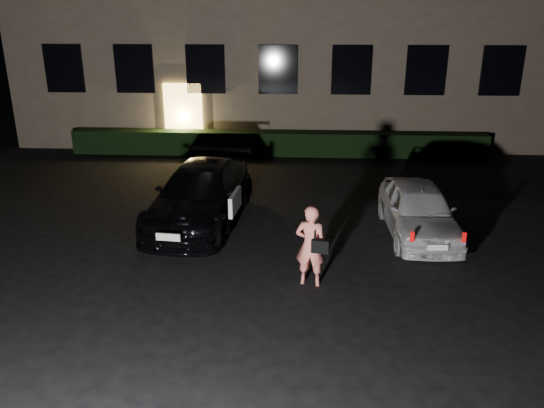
{
  "coord_description": "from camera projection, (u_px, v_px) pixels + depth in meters",
  "views": [
    {
      "loc": [
        0.89,
        -8.4,
        4.83
      ],
      "look_at": [
        0.29,
        2.0,
        1.11
      ],
      "focal_mm": 35.0,
      "sensor_mm": 36.0,
      "label": 1
    }
  ],
  "objects": [
    {
      "name": "man",
      "position": [
        311.0,
        246.0,
        9.84
      ],
      "size": [
        0.66,
        0.48,
        1.58
      ],
      "rotation": [
        0.0,
        0.0,
        2.96
      ],
      "color": "#ED7A69",
      "rests_on": "ground"
    },
    {
      "name": "hatch",
      "position": [
        418.0,
        210.0,
        12.17
      ],
      "size": [
        1.54,
        3.64,
        1.23
      ],
      "rotation": [
        0.0,
        0.0,
        0.02
      ],
      "color": "silver",
      "rests_on": "ground"
    },
    {
      "name": "sedan",
      "position": [
        201.0,
        194.0,
        12.97
      ],
      "size": [
        2.36,
        4.97,
        1.38
      ],
      "rotation": [
        0.0,
        0.0,
        -0.09
      ],
      "color": "black",
      "rests_on": "ground"
    },
    {
      "name": "hedge",
      "position": [
        277.0,
        143.0,
        19.3
      ],
      "size": [
        15.0,
        0.7,
        0.85
      ],
      "primitive_type": "cube",
      "color": "black",
      "rests_on": "ground"
    },
    {
      "name": "ground",
      "position": [
        249.0,
        299.0,
        9.57
      ],
      "size": [
        80.0,
        80.0,
        0.0
      ],
      "primitive_type": "plane",
      "color": "black",
      "rests_on": "ground"
    }
  ]
}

